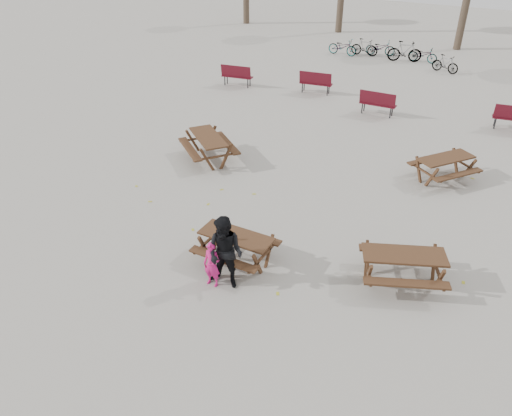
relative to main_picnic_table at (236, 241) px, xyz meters
The scene contains 13 objects.
ground 0.59m from the main_picnic_table, ahead, with size 80.00×80.00×0.00m, color gray.
main_picnic_table is the anchor object (origin of this frame).
food_tray 0.28m from the main_picnic_table, 94.11° to the right, with size 0.18×0.11×0.04m, color white.
bread_roll 0.32m from the main_picnic_table, 94.11° to the right, with size 0.14×0.06×0.05m, color tan.
soda_bottle 0.33m from the main_picnic_table, 69.33° to the right, with size 0.07×0.07×0.17m.
child 1.03m from the main_picnic_table, 91.82° to the right, with size 0.42×0.27×1.14m, color #CE196F.
adult 0.97m from the main_picnic_table, 74.32° to the right, with size 0.88×0.68×1.81m, color black.
picnic_table_east 3.94m from the main_picnic_table, 17.06° to the left, with size 1.87×1.51×0.81m, color #372314, non-canonical shape.
picnic_table_north 5.86m from the main_picnic_table, 129.94° to the left, with size 2.00×1.61×0.86m, color #372314, non-canonical shape.
picnic_table_far 7.74m from the main_picnic_table, 62.32° to the left, with size 1.81×1.46×0.78m, color #372314, non-canonical shape.
park_bench_row 12.23m from the main_picnic_table, 96.14° to the left, with size 13.79×1.92×1.03m.
bicycle_row 20.30m from the main_picnic_table, 95.66° to the left, with size 7.59×2.63×1.12m.
fallen_leaves 2.62m from the main_picnic_table, 78.69° to the left, with size 11.00×11.00×0.01m, color #A9A528, non-canonical shape.
Camera 1 is at (5.17, -8.42, 7.59)m, focal length 35.00 mm.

